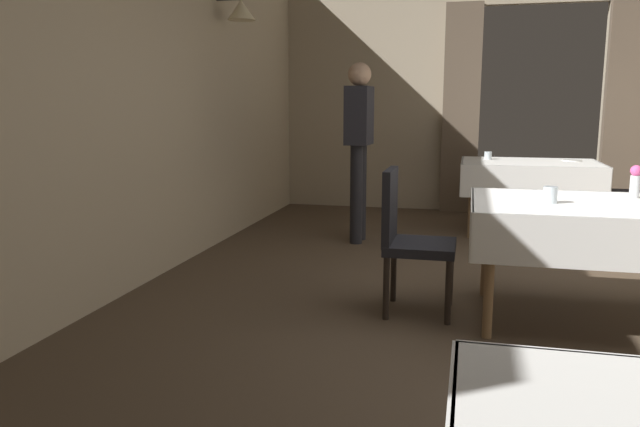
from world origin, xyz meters
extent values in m
plane|color=#4C3D2D|center=(0.00, 0.00, 0.00)|extent=(10.08, 10.08, 0.00)
cube|color=tan|center=(-3.20, 0.00, 1.50)|extent=(0.12, 8.40, 3.00)
cone|color=beige|center=(-2.90, 1.80, 2.19)|extent=(0.26, 0.26, 0.18)
cube|color=tan|center=(-1.95, 4.20, 1.50)|extent=(2.50, 0.12, 3.00)
cube|color=brown|center=(-0.92, 4.06, 1.26)|extent=(0.44, 0.14, 2.52)
cube|color=brown|center=(0.92, 4.06, 1.26)|extent=(0.44, 0.14, 2.52)
cylinder|color=olive|center=(-0.66, -0.27, 0.35)|extent=(0.06, 0.06, 0.71)
cylinder|color=olive|center=(-0.66, 0.57, 0.35)|extent=(0.06, 0.06, 0.71)
cube|color=olive|center=(-0.07, 0.15, 0.72)|extent=(1.33, 1.00, 0.03)
cube|color=white|center=(-0.07, 0.15, 0.74)|extent=(1.39, 1.06, 0.01)
cube|color=white|center=(-0.07, -0.38, 0.61)|extent=(1.39, 0.02, 0.28)
cube|color=white|center=(-0.07, 0.68, 0.61)|extent=(1.39, 0.02, 0.28)
cube|color=white|center=(-0.77, 0.15, 0.61)|extent=(0.02, 1.06, 0.28)
cylinder|color=olive|center=(-0.76, 2.50, 0.35)|extent=(0.06, 0.06, 0.71)
cylinder|color=olive|center=(0.39, 2.50, 0.35)|extent=(0.06, 0.06, 0.71)
cylinder|color=olive|center=(-0.76, 3.27, 0.35)|extent=(0.06, 0.06, 0.71)
cylinder|color=olive|center=(0.39, 3.27, 0.35)|extent=(0.06, 0.06, 0.71)
cube|color=olive|center=(-0.19, 2.89, 0.72)|extent=(1.31, 0.93, 0.03)
cube|color=white|center=(-0.19, 2.89, 0.74)|extent=(1.37, 0.99, 0.01)
cube|color=white|center=(-0.19, 2.39, 0.59)|extent=(1.37, 0.02, 0.32)
cube|color=white|center=(-0.19, 3.38, 0.59)|extent=(1.37, 0.02, 0.32)
cube|color=white|center=(-0.87, 2.89, 0.59)|extent=(0.02, 0.99, 0.32)
cube|color=white|center=(0.50, 2.89, 0.59)|extent=(0.02, 0.99, 0.32)
cylinder|color=black|center=(-0.89, 0.28, 0.21)|extent=(0.04, 0.04, 0.42)
cylinder|color=black|center=(-0.89, -0.10, 0.21)|extent=(0.04, 0.04, 0.42)
cylinder|color=black|center=(-1.27, 0.28, 0.21)|extent=(0.04, 0.04, 0.42)
cylinder|color=black|center=(-1.27, -0.10, 0.21)|extent=(0.04, 0.04, 0.42)
cube|color=black|center=(-1.08, 0.09, 0.43)|extent=(0.44, 0.44, 0.06)
cube|color=black|center=(-1.28, 0.09, 0.69)|extent=(0.05, 0.42, 0.48)
cylinder|color=black|center=(0.62, 2.72, 0.21)|extent=(0.04, 0.04, 0.42)
cylinder|color=black|center=(0.62, 3.10, 0.21)|extent=(0.04, 0.04, 0.42)
cube|color=black|center=(0.81, 2.91, 0.43)|extent=(0.44, 0.44, 0.06)
cylinder|color=silver|center=(0.22, 0.42, 0.82)|extent=(0.06, 0.06, 0.14)
sphere|color=#D84C8C|center=(0.22, 0.42, 0.92)|extent=(0.07, 0.07, 0.07)
cylinder|color=silver|center=(-0.32, 0.07, 0.80)|extent=(0.08, 0.08, 0.10)
cylinder|color=silver|center=(-0.61, 3.05, 0.79)|extent=(0.08, 0.08, 0.08)
cylinder|color=white|center=(0.24, 3.04, 0.76)|extent=(0.19, 0.19, 0.01)
cylinder|color=black|center=(-1.84, 1.99, 0.47)|extent=(0.12, 0.12, 0.95)
cylinder|color=black|center=(-1.83, 2.17, 0.47)|extent=(0.12, 0.12, 0.95)
cube|color=#26262D|center=(-1.84, 2.08, 1.23)|extent=(0.23, 0.37, 0.55)
sphere|color=tan|center=(-1.84, 2.08, 1.61)|extent=(0.22, 0.22, 0.22)
camera|label=1|loc=(-0.79, -3.81, 1.34)|focal=34.78mm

